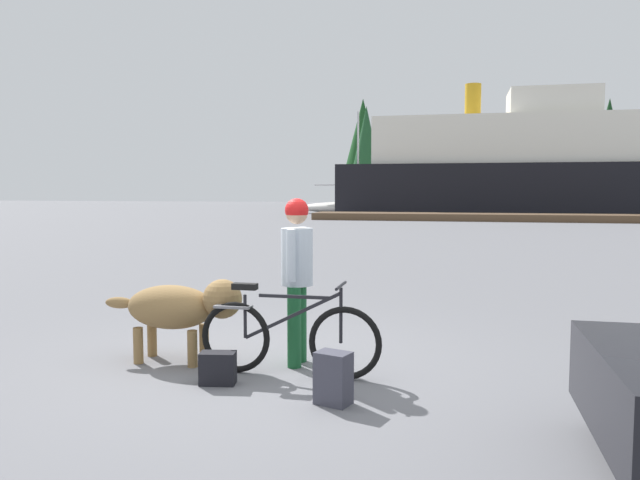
{
  "coord_description": "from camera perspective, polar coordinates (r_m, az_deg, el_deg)",
  "views": [
    {
      "loc": [
        1.86,
        -5.88,
        1.78
      ],
      "look_at": [
        0.29,
        1.05,
        1.2
      ],
      "focal_mm": 34.93,
      "sensor_mm": 36.0,
      "label": 1
    }
  ],
  "objects": [
    {
      "name": "bicycle",
      "position": [
        5.98,
        -2.99,
        -8.85
      ],
      "size": [
        1.77,
        0.44,
        0.9
      ],
      "color": "black",
      "rests_on": "ground_plane"
    },
    {
      "name": "pine_tree_far_left",
      "position": [
        63.63,
        4.26,
        9.05
      ],
      "size": [
        3.01,
        3.01,
        10.13
      ],
      "color": "#4C331E",
      "rests_on": "ground_plane"
    },
    {
      "name": "person_cyclist",
      "position": [
        6.26,
        -2.13,
        -2.35
      ],
      "size": [
        0.32,
        0.53,
        1.69
      ],
      "color": "#19592D",
      "rests_on": "ground_plane"
    },
    {
      "name": "dock_pier",
      "position": [
        36.69,
        14.27,
        2.05
      ],
      "size": [
        18.95,
        2.75,
        0.4
      ],
      "primitive_type": "cube",
      "color": "brown",
      "rests_on": "ground_plane"
    },
    {
      "name": "pine_tree_center",
      "position": [
        65.28,
        13.9,
        8.75
      ],
      "size": [
        3.34,
        3.34,
        10.87
      ],
      "color": "#4C331E",
      "rests_on": "ground_plane"
    },
    {
      "name": "ground_plane",
      "position": [
        6.42,
        -4.72,
        -11.42
      ],
      "size": [
        160.0,
        160.0,
        0.0
      ],
      "primitive_type": "plane",
      "color": "slate"
    },
    {
      "name": "backpack",
      "position": [
        5.27,
        1.23,
        -12.53
      ],
      "size": [
        0.33,
        0.28,
        0.44
      ],
      "primitive_type": "cube",
      "rotation": [
        0.0,
        0.0,
        -0.32
      ],
      "color": "#3F3F4C",
      "rests_on": "ground_plane"
    },
    {
      "name": "dog",
      "position": [
        6.56,
        -12.65,
        -6.01
      ],
      "size": [
        1.51,
        0.53,
        0.87
      ],
      "color": "olive",
      "rests_on": "ground_plane"
    },
    {
      "name": "sailboat_moored",
      "position": [
        45.3,
        3.47,
        3.01
      ],
      "size": [
        8.59,
        2.4,
        7.36
      ],
      "color": "silver",
      "rests_on": "ground_plane"
    },
    {
      "name": "ferry_boat",
      "position": [
        45.26,
        17.46,
        6.28
      ],
      "size": [
        23.69,
        7.72,
        9.07
      ],
      "color": "black",
      "rests_on": "ground_plane"
    },
    {
      "name": "pine_tree_far_right",
      "position": [
        67.57,
        24.91,
        8.22
      ],
      "size": [
        3.93,
        3.93,
        10.62
      ],
      "color": "#4C331E",
      "rests_on": "ground_plane"
    },
    {
      "name": "handbag_pannier",
      "position": [
        5.86,
        -9.34,
        -11.51
      ],
      "size": [
        0.35,
        0.23,
        0.3
      ],
      "primitive_type": "cube",
      "rotation": [
        0.0,
        0.0,
        0.17
      ],
      "color": "black",
      "rests_on": "ground_plane"
    },
    {
      "name": "pine_tree_mid_back",
      "position": [
        68.69,
        3.95,
        9.27
      ],
      "size": [
        4.34,
        4.34,
        11.62
      ],
      "color": "#4C331E",
      "rests_on": "ground_plane"
    }
  ]
}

